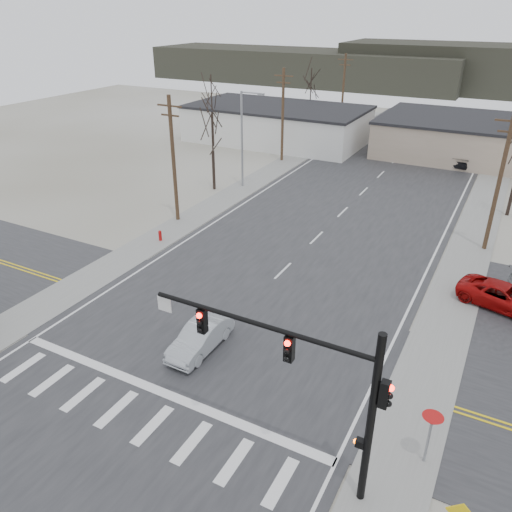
{
  "coord_description": "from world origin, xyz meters",
  "views": [
    {
      "loc": [
        12.19,
        -18.7,
        15.93
      ],
      "look_at": [
        -0.23,
        4.61,
        2.6
      ],
      "focal_mm": 35.0,
      "sensor_mm": 36.0,
      "label": 1
    }
  ],
  "objects_px": {
    "traffic_signal_mast": "(318,380)",
    "sedan_crossing": "(200,337)",
    "fire_hydrant": "(160,236)",
    "car_far_a": "(466,160)",
    "car_far_b": "(372,132)",
    "car_parked_red": "(504,297)"
  },
  "relations": [
    {
      "from": "traffic_signal_mast",
      "to": "sedan_crossing",
      "type": "height_order",
      "value": "traffic_signal_mast"
    },
    {
      "from": "traffic_signal_mast",
      "to": "fire_hydrant",
      "type": "bearing_deg",
      "value": 141.87
    },
    {
      "from": "traffic_signal_mast",
      "to": "car_far_a",
      "type": "bearing_deg",
      "value": 90.7
    },
    {
      "from": "car_far_a",
      "to": "car_far_b",
      "type": "bearing_deg",
      "value": -24.45
    },
    {
      "from": "traffic_signal_mast",
      "to": "sedan_crossing",
      "type": "xyz_separation_m",
      "value": [
        -8.01,
        4.57,
        -3.91
      ]
    },
    {
      "from": "traffic_signal_mast",
      "to": "car_far_b",
      "type": "xyz_separation_m",
      "value": [
        -13.49,
        53.84,
        -3.9
      ]
    },
    {
      "from": "traffic_signal_mast",
      "to": "car_far_a",
      "type": "distance_m",
      "value": 45.55
    },
    {
      "from": "fire_hydrant",
      "to": "car_far_b",
      "type": "relative_size",
      "value": 0.2
    },
    {
      "from": "traffic_signal_mast",
      "to": "fire_hydrant",
      "type": "relative_size",
      "value": 10.29
    },
    {
      "from": "car_far_a",
      "to": "car_far_b",
      "type": "xyz_separation_m",
      "value": [
        -12.94,
        8.46,
        0.05
      ]
    },
    {
      "from": "car_far_a",
      "to": "car_parked_red",
      "type": "bearing_deg",
      "value": 110.18
    },
    {
      "from": "sedan_crossing",
      "to": "car_far_b",
      "type": "height_order",
      "value": "car_far_b"
    },
    {
      "from": "traffic_signal_mast",
      "to": "sedan_crossing",
      "type": "bearing_deg",
      "value": 150.33
    },
    {
      "from": "traffic_signal_mast",
      "to": "car_far_a",
      "type": "xyz_separation_m",
      "value": [
        -0.55,
        45.38,
        -3.94
      ]
    },
    {
      "from": "sedan_crossing",
      "to": "car_far_a",
      "type": "relative_size",
      "value": 0.92
    },
    {
      "from": "fire_hydrant",
      "to": "car_parked_red",
      "type": "distance_m",
      "value": 23.53
    },
    {
      "from": "sedan_crossing",
      "to": "car_far_a",
      "type": "xyz_separation_m",
      "value": [
        7.46,
        40.81,
        -0.03
      ]
    },
    {
      "from": "fire_hydrant",
      "to": "sedan_crossing",
      "type": "distance_m",
      "value": 13.95
    },
    {
      "from": "sedan_crossing",
      "to": "car_parked_red",
      "type": "xyz_separation_m",
      "value": [
        13.37,
        11.66,
        -0.02
      ]
    },
    {
      "from": "traffic_signal_mast",
      "to": "car_far_a",
      "type": "relative_size",
      "value": 1.89
    },
    {
      "from": "car_far_b",
      "to": "traffic_signal_mast",
      "type": "bearing_deg",
      "value": -64.29
    },
    {
      "from": "car_far_a",
      "to": "car_far_b",
      "type": "distance_m",
      "value": 15.46
    }
  ]
}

